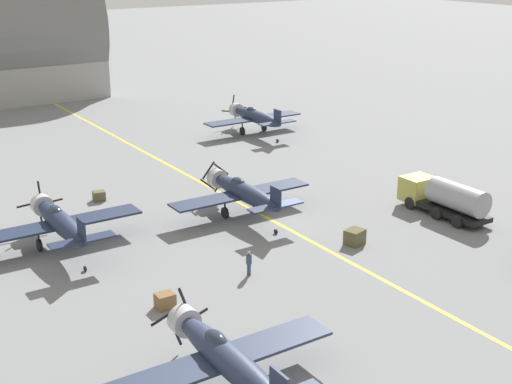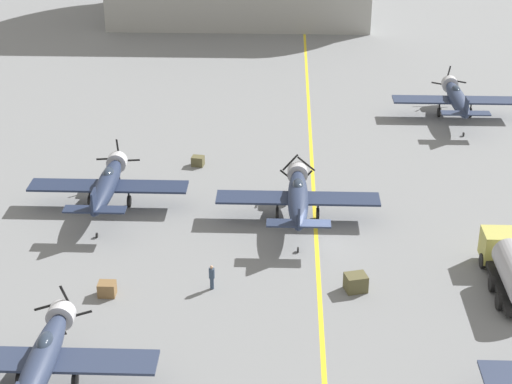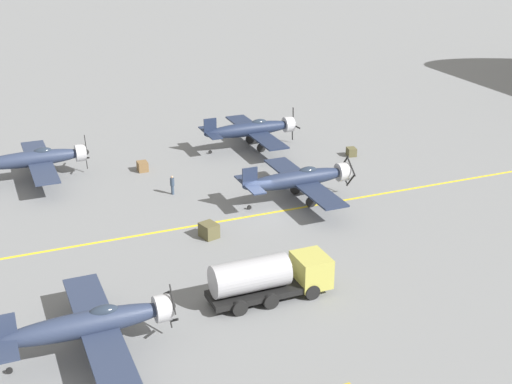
{
  "view_description": "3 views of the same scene",
  "coord_description": "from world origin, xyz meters",
  "px_view_note": "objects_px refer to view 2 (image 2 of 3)",
  "views": [
    {
      "loc": [
        -29.69,
        -41.11,
        20.31
      ],
      "look_at": [
        -1.02,
        2.65,
        2.35
      ],
      "focal_mm": 50.0,
      "sensor_mm": 36.0,
      "label": 1
    },
    {
      "loc": [
        -2.39,
        -51.86,
        29.55
      ],
      "look_at": [
        -4.29,
        1.44,
        3.6
      ],
      "focal_mm": 60.0,
      "sensor_mm": 36.0,
      "label": 2
    },
    {
      "loc": [
        48.42,
        -20.57,
        23.73
      ],
      "look_at": [
        3.26,
        -1.83,
        3.5
      ],
      "focal_mm": 50.0,
      "sensor_mm": 36.0,
      "label": 3
    }
  ],
  "objects_px": {
    "airplane_mid_center": "(298,197)",
    "airplane_mid_left": "(107,184)",
    "airplane_far_right": "(457,98)",
    "supply_crate_mid_lane": "(198,161)",
    "supply_crate_by_tanker": "(356,283)",
    "fuel_tanker": "(511,267)",
    "airplane_near_left": "(43,360)",
    "ground_crew_walking": "(212,276)",
    "supply_crate_outboard": "(107,289)"
  },
  "relations": [
    {
      "from": "airplane_far_right",
      "to": "ground_crew_walking",
      "type": "distance_m",
      "value": 37.55
    },
    {
      "from": "ground_crew_walking",
      "to": "airplane_near_left",
      "type": "bearing_deg",
      "value": -127.72
    },
    {
      "from": "airplane_mid_left",
      "to": "airplane_near_left",
      "type": "distance_m",
      "value": 21.44
    },
    {
      "from": "supply_crate_mid_lane",
      "to": "ground_crew_walking",
      "type": "bearing_deg",
      "value": -81.8
    },
    {
      "from": "airplane_mid_center",
      "to": "supply_crate_by_tanker",
      "type": "relative_size",
      "value": 8.93
    },
    {
      "from": "airplane_near_left",
      "to": "supply_crate_outboard",
      "type": "distance_m",
      "value": 9.64
    },
    {
      "from": "airplane_far_right",
      "to": "fuel_tanker",
      "type": "xyz_separation_m",
      "value": [
        -1.81,
        -30.35,
        -0.5
      ]
    },
    {
      "from": "airplane_mid_center",
      "to": "airplane_mid_left",
      "type": "bearing_deg",
      "value": 158.58
    },
    {
      "from": "airplane_far_right",
      "to": "supply_crate_outboard",
      "type": "distance_m",
      "value": 42.32
    },
    {
      "from": "ground_crew_walking",
      "to": "supply_crate_outboard",
      "type": "relative_size",
      "value": 1.57
    },
    {
      "from": "fuel_tanker",
      "to": "ground_crew_walking",
      "type": "xyz_separation_m",
      "value": [
        -19.04,
        -0.86,
        -0.58
      ]
    },
    {
      "from": "supply_crate_mid_lane",
      "to": "supply_crate_by_tanker",
      "type": "bearing_deg",
      "value": -57.91
    },
    {
      "from": "ground_crew_walking",
      "to": "supply_crate_mid_lane",
      "type": "distance_m",
      "value": 19.42
    },
    {
      "from": "fuel_tanker",
      "to": "supply_crate_outboard",
      "type": "bearing_deg",
      "value": -175.87
    },
    {
      "from": "fuel_tanker",
      "to": "airplane_far_right",
      "type": "bearing_deg",
      "value": 86.58
    },
    {
      "from": "airplane_mid_left",
      "to": "supply_crate_outboard",
      "type": "relative_size",
      "value": 11.01
    },
    {
      "from": "airplane_mid_center",
      "to": "supply_crate_by_tanker",
      "type": "xyz_separation_m",
      "value": [
        3.63,
        -9.31,
        -1.45
      ]
    },
    {
      "from": "fuel_tanker",
      "to": "airplane_near_left",
      "type": "bearing_deg",
      "value": -157.43
    },
    {
      "from": "supply_crate_mid_lane",
      "to": "airplane_far_right",
      "type": "bearing_deg",
      "value": 26.93
    },
    {
      "from": "airplane_far_right",
      "to": "ground_crew_walking",
      "type": "relative_size",
      "value": 7.02
    },
    {
      "from": "airplane_mid_center",
      "to": "airplane_near_left",
      "type": "bearing_deg",
      "value": -139.53
    },
    {
      "from": "airplane_mid_left",
      "to": "fuel_tanker",
      "type": "xyz_separation_m",
      "value": [
        27.8,
        -10.18,
        -0.5
      ]
    },
    {
      "from": "supply_crate_by_tanker",
      "to": "ground_crew_walking",
      "type": "bearing_deg",
      "value": -179.01
    },
    {
      "from": "supply_crate_mid_lane",
      "to": "fuel_tanker",
      "type": "bearing_deg",
      "value": -40.08
    },
    {
      "from": "airplane_near_left",
      "to": "supply_crate_mid_lane",
      "type": "xyz_separation_m",
      "value": [
        5.26,
        29.6,
        -1.6
      ]
    },
    {
      "from": "airplane_near_left",
      "to": "airplane_mid_left",
      "type": "bearing_deg",
      "value": 77.76
    },
    {
      "from": "airplane_mid_left",
      "to": "supply_crate_by_tanker",
      "type": "height_order",
      "value": "airplane_mid_left"
    },
    {
      "from": "airplane_mid_center",
      "to": "supply_crate_mid_lane",
      "type": "distance_m",
      "value": 12.91
    },
    {
      "from": "airplane_far_right",
      "to": "supply_crate_mid_lane",
      "type": "height_order",
      "value": "airplane_far_right"
    },
    {
      "from": "airplane_near_left",
      "to": "supply_crate_by_tanker",
      "type": "height_order",
      "value": "airplane_near_left"
    },
    {
      "from": "airplane_mid_left",
      "to": "supply_crate_by_tanker",
      "type": "bearing_deg",
      "value": -26.33
    },
    {
      "from": "ground_crew_walking",
      "to": "supply_crate_outboard",
      "type": "height_order",
      "value": "ground_crew_walking"
    },
    {
      "from": "airplane_mid_left",
      "to": "supply_crate_by_tanker",
      "type": "xyz_separation_m",
      "value": [
        17.94,
        -10.88,
        -1.45
      ]
    },
    {
      "from": "airplane_mid_center",
      "to": "supply_crate_outboard",
      "type": "distance_m",
      "value": 16.08
    },
    {
      "from": "fuel_tanker",
      "to": "supply_crate_by_tanker",
      "type": "distance_m",
      "value": 9.93
    },
    {
      "from": "supply_crate_by_tanker",
      "to": "airplane_mid_left",
      "type": "bearing_deg",
      "value": 148.77
    },
    {
      "from": "airplane_near_left",
      "to": "ground_crew_walking",
      "type": "relative_size",
      "value": 7.02
    },
    {
      "from": "airplane_far_right",
      "to": "airplane_mid_left",
      "type": "xyz_separation_m",
      "value": [
        -29.61,
        -20.17,
        0.0
      ]
    },
    {
      "from": "airplane_far_right",
      "to": "airplane_near_left",
      "type": "distance_m",
      "value": 50.64
    },
    {
      "from": "supply_crate_by_tanker",
      "to": "supply_crate_outboard",
      "type": "relative_size",
      "value": 1.23
    },
    {
      "from": "supply_crate_by_tanker",
      "to": "supply_crate_mid_lane",
      "type": "relative_size",
      "value": 1.35
    },
    {
      "from": "fuel_tanker",
      "to": "supply_crate_outboard",
      "type": "xyz_separation_m",
      "value": [
        -25.6,
        -1.85,
        -1.06
      ]
    },
    {
      "from": "supply_crate_by_tanker",
      "to": "supply_crate_mid_lane",
      "type": "xyz_separation_m",
      "value": [
        -11.95,
        19.05,
        -0.15
      ]
    },
    {
      "from": "airplane_mid_left",
      "to": "fuel_tanker",
      "type": "relative_size",
      "value": 1.5
    },
    {
      "from": "airplane_near_left",
      "to": "supply_crate_by_tanker",
      "type": "bearing_deg",
      "value": 17.31
    },
    {
      "from": "airplane_near_left",
      "to": "supply_crate_outboard",
      "type": "xyz_separation_m",
      "value": [
        1.47,
        9.4,
        -1.56
      ]
    },
    {
      "from": "supply_crate_outboard",
      "to": "airplane_far_right",
      "type": "bearing_deg",
      "value": 49.59
    },
    {
      "from": "supply_crate_by_tanker",
      "to": "supply_crate_mid_lane",
      "type": "distance_m",
      "value": 22.49
    },
    {
      "from": "fuel_tanker",
      "to": "supply_crate_by_tanker",
      "type": "bearing_deg",
      "value": -175.92
    },
    {
      "from": "airplane_mid_center",
      "to": "airplane_mid_left",
      "type": "relative_size",
      "value": 1.0
    }
  ]
}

